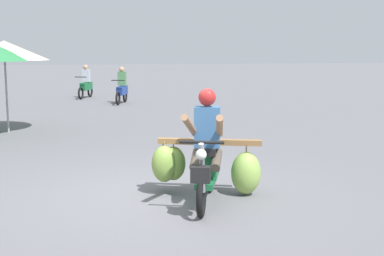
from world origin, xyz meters
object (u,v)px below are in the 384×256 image
(market_umbrella_near_shop, at_px, (4,50))
(motorbike_distant_ahead_left, at_px, (86,85))
(motorbike_distant_ahead_right, at_px, (122,89))
(motorbike_main_loaded, at_px, (202,161))

(market_umbrella_near_shop, bearing_deg, motorbike_distant_ahead_left, 77.61)
(motorbike_distant_ahead_left, distance_m, motorbike_distant_ahead_right, 2.83)
(motorbike_distant_ahead_right, bearing_deg, market_umbrella_near_shop, -117.45)
(motorbike_main_loaded, xyz_separation_m, market_umbrella_near_shop, (-3.56, 6.69, 1.52))
(market_umbrella_near_shop, bearing_deg, motorbike_main_loaded, -61.98)
(motorbike_distant_ahead_left, xyz_separation_m, motorbike_distant_ahead_right, (1.35, -2.49, 0.00))
(motorbike_main_loaded, bearing_deg, motorbike_distant_ahead_left, 95.99)
(motorbike_distant_ahead_right, relative_size, market_umbrella_near_shop, 0.68)
(motorbike_main_loaded, relative_size, motorbike_distant_ahead_right, 1.11)
(motorbike_distant_ahead_right, bearing_deg, motorbike_distant_ahead_left, 118.48)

